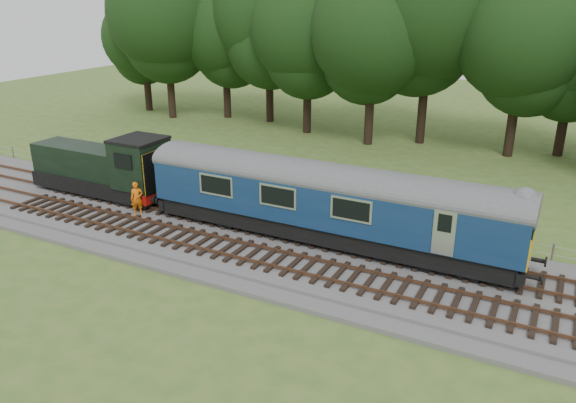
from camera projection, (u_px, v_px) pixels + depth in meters
The scene contains 9 objects.
ground at pixel (309, 258), 25.99m from camera, with size 120.00×120.00×0.00m, color #406525.
ballast at pixel (309, 254), 25.93m from camera, with size 70.00×7.00×0.35m, color #4C4C4F.
track_north at pixel (322, 238), 27.01m from camera, with size 67.20×2.40×0.21m.
track_south at pixel (293, 264), 24.52m from camera, with size 67.20×2.40×0.21m.
fence at pixel (345, 224), 29.73m from camera, with size 64.00×0.12×1.00m, color #6B6054, non-canonical shape.
tree_line at pixel (429, 147), 44.26m from camera, with size 70.00×8.00×18.00m, color black, non-canonical shape.
dmu_railcar at pixel (326, 196), 26.15m from camera, with size 18.05×2.86×3.88m.
shunter_loco at pixel (105, 168), 32.39m from camera, with size 8.91×2.60×3.38m.
worker at pixel (137, 198), 29.78m from camera, with size 0.66×0.43×1.81m, color orange.
Camera 1 is at (9.93, -21.22, 11.60)m, focal length 35.00 mm.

